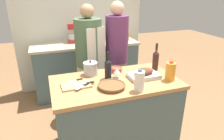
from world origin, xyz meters
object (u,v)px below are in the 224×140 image
roasting_pan (144,74)px  wine_bottle_green (108,68)px  mixing_bowl (116,69)px  stand_mixer (73,35)px  stock_pot (91,69)px  wine_glass_left (117,71)px  knife_chef (85,83)px  cutting_board (76,85)px  juice_jug (170,71)px  knife_bread (75,80)px  person_cook_guest (117,53)px  condiment_bottle_short (82,41)px  person_cook_aproned (89,57)px  condiment_bottle_tall (128,36)px  wine_bottle_dark (156,60)px  wicker_basket (112,86)px  knife_paring (83,86)px  milk_jug (139,81)px

roasting_pan → wine_bottle_green: 0.40m
mixing_bowl → stand_mixer: 1.42m
stock_pot → wine_glass_left: stock_pot is taller
wine_bottle_green → knife_chef: 0.31m
cutting_board → juice_jug: bearing=-10.6°
knife_bread → person_cook_guest: bearing=44.0°
knife_bread → condiment_bottle_short: size_ratio=1.11×
stand_mixer → person_cook_aproned: (0.09, -0.79, -0.17)m
cutting_board → condiment_bottle_tall: condiment_bottle_tall is taller
roasting_pan → stand_mixer: size_ratio=1.04×
wine_glass_left → person_cook_aproned: size_ratio=0.07×
wine_glass_left → knife_chef: bearing=-169.5°
person_cook_guest → condiment_bottle_short: bearing=121.9°
knife_bread → person_cook_aproned: person_cook_aproned is taller
stock_pot → condiment_bottle_tall: condiment_bottle_tall is taller
wine_bottle_dark → stand_mixer: (-0.74, 1.47, 0.05)m
wine_bottle_green → person_cook_guest: person_cook_guest is taller
wicker_basket → wine_bottle_green: 0.25m
roasting_pan → stand_mixer: stand_mixer is taller
roasting_pan → knife_paring: 0.69m
wine_glass_left → knife_paring: size_ratio=0.70×
wine_bottle_green → person_cook_guest: size_ratio=0.19×
wine_bottle_green → wicker_basket: bearing=-99.6°
roasting_pan → person_cook_aproned: person_cook_aproned is taller
stand_mixer → person_cook_aproned: 0.81m
milk_jug → knife_bread: (-0.55, 0.39, -0.08)m
wicker_basket → person_cook_aproned: 0.97m
milk_jug → wine_bottle_dark: 0.60m
stock_pot → juice_jug: 0.88m
roasting_pan → wine_bottle_dark: 0.31m
milk_jug → knife_paring: (-0.50, 0.23, -0.08)m
cutting_board → stand_mixer: bearing=81.5°
wine_bottle_dark → juice_jug: bearing=-90.5°
wicker_basket → stock_pot: 0.41m
roasting_pan → knife_chef: (-0.65, 0.03, -0.02)m
stand_mixer → roasting_pan: bearing=-73.0°
stock_pot → condiment_bottle_tall: size_ratio=0.99×
stand_mixer → person_cook_guest: bearing=-58.4°
wicker_basket → knife_paring: 0.29m
cutting_board → knife_paring: (0.05, -0.07, 0.01)m
knife_bread → condiment_bottle_short: 1.35m
milk_jug → person_cook_guest: (0.18, 1.09, -0.06)m
knife_chef → knife_bread: (-0.08, 0.10, 0.00)m
wine_glass_left → knife_chef: wine_glass_left is taller
roasting_pan → cutting_board: roasting_pan is taller
wine_bottle_green → condiment_bottle_short: size_ratio=1.95×
wine_bottle_dark → wine_glass_left: wine_bottle_dark is taller
wine_glass_left → person_cook_aproned: 0.77m
wine_bottle_green → stand_mixer: stand_mixer is taller
stock_pot → knife_chef: 0.28m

